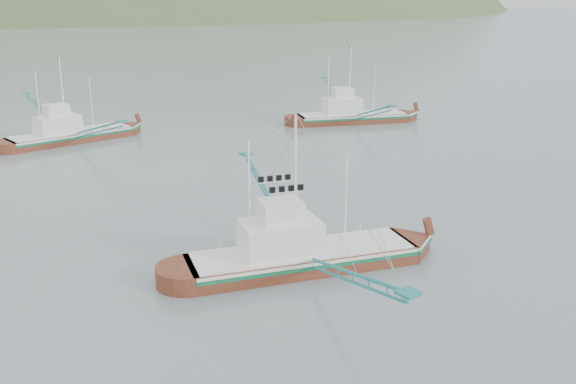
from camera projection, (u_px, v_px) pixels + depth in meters
ground at (354, 273)px, 35.37m from camera, size 1200.00×1200.00×0.00m
main_boat at (300, 237)px, 35.44m from camera, size 13.29×22.61×9.44m
bg_boat_right at (352, 106)px, 75.96m from camera, size 13.35×22.49×9.59m
bg_boat_far at (69, 130)px, 66.13m from camera, size 12.90×22.97×9.30m
headland_right at (200, 13)px, 500.54m from camera, size 684.00×432.00×306.00m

